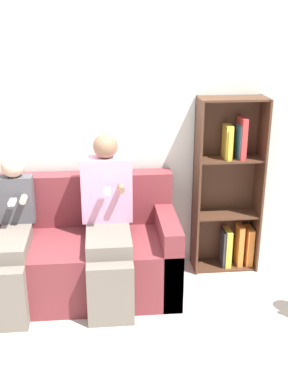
# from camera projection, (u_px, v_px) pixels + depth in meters

# --- Properties ---
(ground_plane) EXTENTS (14.00, 14.00, 0.00)m
(ground_plane) POSITION_uv_depth(u_px,v_px,m) (71.00, 324.00, 3.58)
(ground_plane) COLOR #BCB2A8
(back_wall) EXTENTS (10.00, 0.06, 2.55)m
(back_wall) POSITION_uv_depth(u_px,v_px,m) (68.00, 128.00, 4.02)
(back_wall) COLOR silver
(back_wall) RESTS_ON ground_plane
(couch) EXTENTS (2.01, 0.81, 0.92)m
(couch) POSITION_uv_depth(u_px,v_px,m) (53.00, 256.00, 3.92)
(couch) COLOR maroon
(couch) RESTS_ON ground_plane
(adult_seated) EXTENTS (0.40, 0.74, 1.30)m
(adult_seated) POSITION_uv_depth(u_px,v_px,m) (108.00, 220.00, 3.73)
(adult_seated) COLOR #70665B
(adult_seated) RESTS_ON ground_plane
(child_seated) EXTENTS (0.28, 0.76, 1.15)m
(child_seated) POSITION_uv_depth(u_px,v_px,m) (13.00, 235.00, 3.66)
(child_seated) COLOR #70665B
(child_seated) RESTS_ON ground_plane
(bookshelf) EXTENTS (0.57, 0.28, 1.54)m
(bookshelf) POSITION_uv_depth(u_px,v_px,m) (229.00, 192.00, 4.20)
(bookshelf) COLOR #4C2D1E
(bookshelf) RESTS_ON ground_plane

